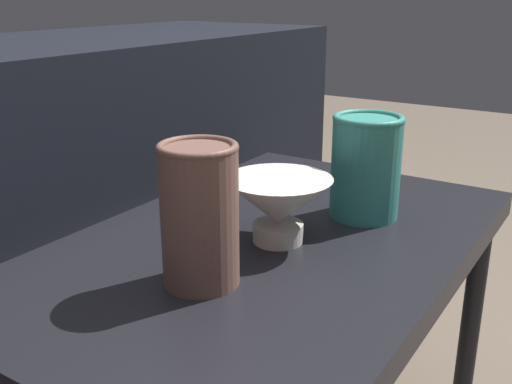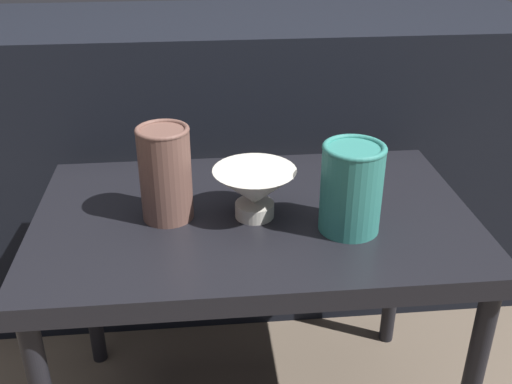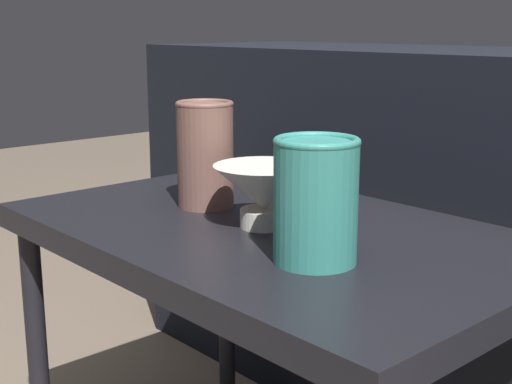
% 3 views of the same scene
% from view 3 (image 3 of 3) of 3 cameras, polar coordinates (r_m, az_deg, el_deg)
% --- Properties ---
extents(table, '(0.82, 0.51, 0.53)m').
position_cam_3_polar(table, '(1.11, 1.18, -5.40)').
color(table, black).
rests_on(table, ground_plane).
extents(couch_backdrop, '(1.61, 0.50, 0.78)m').
position_cam_3_polar(couch_backdrop, '(1.56, 16.57, -3.72)').
color(couch_backdrop, black).
rests_on(couch_backdrop, ground_plane).
extents(bowl, '(0.15, 0.15, 0.10)m').
position_cam_3_polar(bowl, '(1.07, 0.57, 0.18)').
color(bowl, silver).
rests_on(bowl, table).
extents(vase_textured_left, '(0.10, 0.10, 0.18)m').
position_cam_3_polar(vase_textured_left, '(1.19, -3.92, 3.16)').
color(vase_textured_left, brown).
rests_on(vase_textured_left, table).
extents(vase_colorful_right, '(0.11, 0.11, 0.16)m').
position_cam_3_polar(vase_colorful_right, '(0.91, 4.81, -0.53)').
color(vase_colorful_right, teal).
rests_on(vase_colorful_right, table).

